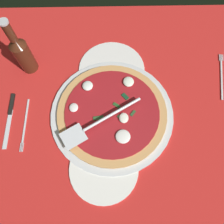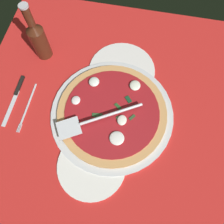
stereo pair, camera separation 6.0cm
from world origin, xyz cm
name	(u,v)px [view 1 (the left image)]	position (x,y,z in cm)	size (l,w,h in cm)	color
ground_plane	(117,117)	(0.00, 0.00, -0.40)	(103.49, 103.49, 0.80)	red
pizza_pan	(112,114)	(-0.78, -1.60, 0.64)	(42.82, 42.82, 1.28)	silver
dinner_plate_left	(112,69)	(-19.19, -1.38, 0.50)	(25.08, 25.08, 1.00)	white
dinner_plate_right	(104,169)	(17.95, -4.55, 0.50)	(22.18, 22.18, 1.00)	white
pizza	(112,112)	(-0.87, -1.63, 1.99)	(38.04, 38.04, 2.70)	tan
pizza_server	(97,123)	(3.73, -6.46, 4.35)	(17.94, 27.17, 1.00)	silver
place_setting_near	(17,120)	(0.93, -34.64, 0.35)	(21.49, 12.77, 1.40)	white
beer_bottle	(22,53)	(-20.78, -32.60, 9.07)	(5.98, 5.98, 23.71)	#482113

